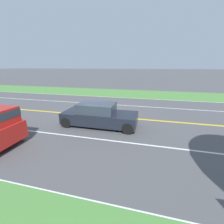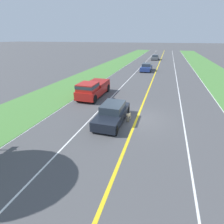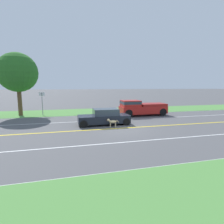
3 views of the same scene
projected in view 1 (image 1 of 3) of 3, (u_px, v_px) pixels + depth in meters
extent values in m
plane|color=#4C4C4F|center=(95.00, 116.00, 11.12)|extent=(400.00, 400.00, 0.00)
cube|color=yellow|center=(95.00, 115.00, 11.12)|extent=(0.18, 160.00, 0.01)
cube|color=white|center=(15.00, 185.00, 4.63)|extent=(0.14, 160.00, 0.01)
cube|color=white|center=(116.00, 97.00, 17.61)|extent=(0.14, 160.00, 0.01)
cube|color=white|center=(71.00, 136.00, 7.88)|extent=(0.10, 160.00, 0.01)
cube|color=white|center=(107.00, 104.00, 14.36)|extent=(0.10, 160.00, 0.01)
cube|color=#4C843D|center=(120.00, 93.00, 20.38)|extent=(6.00, 160.00, 0.03)
cube|color=black|center=(100.00, 118.00, 9.13)|extent=(1.76, 4.49, 0.67)
cube|color=#2D3842|center=(97.00, 108.00, 8.99)|extent=(1.52, 2.15, 0.57)
cylinder|color=black|center=(128.00, 128.00, 8.02)|extent=(0.22, 0.63, 0.63)
cylinder|color=black|center=(66.00, 122.00, 8.88)|extent=(0.22, 0.63, 0.63)
cylinder|color=black|center=(131.00, 119.00, 9.49)|extent=(0.22, 0.63, 0.63)
cylinder|color=black|center=(78.00, 114.00, 10.35)|extent=(0.22, 0.63, 0.63)
ellipsoid|color=#D1B784|center=(98.00, 112.00, 10.37)|extent=(0.27, 0.64, 0.24)
cylinder|color=#D1B784|center=(100.00, 117.00, 10.31)|extent=(0.07, 0.07, 0.33)
cylinder|color=#D1B784|center=(95.00, 116.00, 10.46)|extent=(0.07, 0.07, 0.33)
cylinder|color=#D1B784|center=(101.00, 116.00, 10.44)|extent=(0.07, 0.07, 0.33)
cylinder|color=#D1B784|center=(96.00, 116.00, 10.58)|extent=(0.07, 0.07, 0.33)
cylinder|color=#D1B784|center=(101.00, 111.00, 10.25)|extent=(0.15, 0.18, 0.17)
sphere|color=#D1B784|center=(103.00, 111.00, 10.19)|extent=(0.24, 0.24, 0.21)
ellipsoid|color=#331E14|center=(105.00, 111.00, 10.15)|extent=(0.11, 0.11, 0.08)
cone|color=tan|center=(102.00, 110.00, 10.12)|extent=(0.08, 0.08, 0.10)
cone|color=tan|center=(103.00, 109.00, 10.22)|extent=(0.08, 0.08, 0.10)
cylinder|color=#D1B784|center=(93.00, 111.00, 10.49)|extent=(0.07, 0.24, 0.23)
cylinder|color=black|center=(16.00, 132.00, 7.32)|extent=(0.22, 0.87, 0.87)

